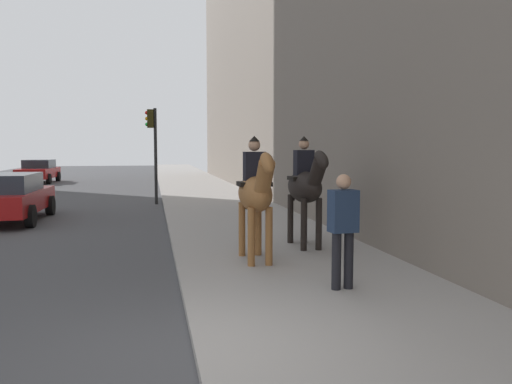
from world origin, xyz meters
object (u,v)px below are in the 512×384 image
(mounted_horse_near, at_px, (256,192))
(pedestrian_greeting, at_px, (343,224))
(mounted_horse_far, at_px, (306,185))
(car_mid_lane, at_px, (9,197))
(car_far_lane, at_px, (39,171))
(traffic_light_near_curb, at_px, (153,140))

(mounted_horse_near, bearing_deg, pedestrian_greeting, 21.97)
(pedestrian_greeting, bearing_deg, mounted_horse_far, -13.61)
(pedestrian_greeting, height_order, car_mid_lane, pedestrian_greeting)
(car_far_lane, bearing_deg, mounted_horse_near, 20.87)
(car_far_lane, relative_size, traffic_light_near_curb, 1.20)
(mounted_horse_far, height_order, traffic_light_near_curb, traffic_light_near_curb)
(mounted_horse_near, xyz_separation_m, car_mid_lane, (7.22, 5.99, -0.64))
(mounted_horse_far, relative_size, car_mid_lane, 0.52)
(mounted_horse_far, bearing_deg, car_mid_lane, -132.24)
(mounted_horse_far, bearing_deg, car_far_lane, -159.89)
(mounted_horse_near, height_order, traffic_light_near_curb, traffic_light_near_curb)
(pedestrian_greeting, bearing_deg, car_far_lane, 12.80)
(mounted_horse_near, xyz_separation_m, car_far_lane, (25.45, 8.79, -0.65))
(pedestrian_greeting, distance_m, car_mid_lane, 11.60)
(mounted_horse_far, relative_size, car_far_lane, 0.52)
(pedestrian_greeting, distance_m, traffic_light_near_curb, 13.77)
(pedestrian_greeting, distance_m, car_far_lane, 29.21)
(pedestrian_greeting, xyz_separation_m, traffic_light_near_curb, (13.44, 2.66, 1.40))
(car_mid_lane, relative_size, traffic_light_near_curb, 1.19)
(mounted_horse_near, xyz_separation_m, mounted_horse_far, (1.15, -1.29, 0.02))
(car_mid_lane, relative_size, car_far_lane, 1.00)
(pedestrian_greeting, relative_size, car_far_lane, 0.38)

